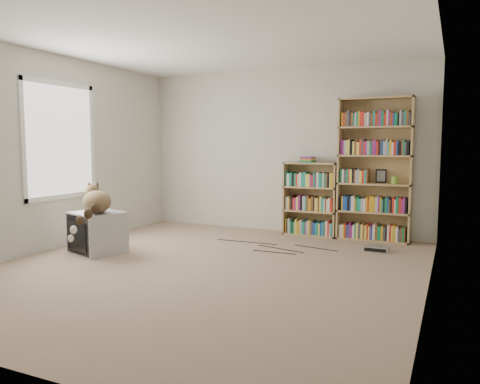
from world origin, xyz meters
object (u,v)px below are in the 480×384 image
at_px(crt_tv, 98,232).
at_px(dvd_player, 376,248).
at_px(cat, 94,205).
at_px(bookcase_tall, 375,174).
at_px(bookcase_short, 311,202).

distance_m(crt_tv, dvd_player, 3.52).
relative_size(cat, bookcase_tall, 0.42).
relative_size(bookcase_short, dvd_player, 3.47).
xyz_separation_m(cat, bookcase_short, (2.04, 2.35, -0.11)).
bearing_deg(cat, crt_tv, 151.32).
height_order(bookcase_tall, dvd_player, bookcase_tall).
bearing_deg(cat, bookcase_short, 87.72).
relative_size(crt_tv, bookcase_short, 0.67).
distance_m(bookcase_tall, dvd_player, 1.16).
xyz_separation_m(crt_tv, cat, (0.05, -0.11, 0.36)).
bearing_deg(bookcase_short, dvd_player, -33.46).
height_order(cat, bookcase_tall, bookcase_tall).
distance_m(cat, bookcase_short, 3.12).
bearing_deg(bookcase_short, bookcase_tall, 0.12).
bearing_deg(bookcase_short, cat, -131.03).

